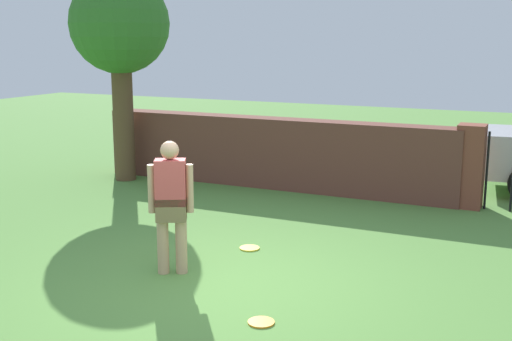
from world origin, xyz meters
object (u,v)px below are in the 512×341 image
Objects in this scene: frisbee_orange at (261,322)px; person at (171,201)px; tree at (120,29)px; frisbee_yellow at (250,248)px.

person is at bearing 151.90° from frisbee_orange.
frisbee_orange is at bearing -43.17° from tree.
tree is at bearing 145.21° from frisbee_yellow.
frisbee_yellow is (0.45, 1.22, -0.89)m from person.
tree reaches higher than person.
tree is 14.88× the size of frisbee_orange.
frisbee_yellow is (-1.11, 2.05, 0.00)m from frisbee_orange.
frisbee_orange is at bearing -55.76° from person.
tree reaches higher than frisbee_yellow.
frisbee_orange and frisbee_yellow have the same top height.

